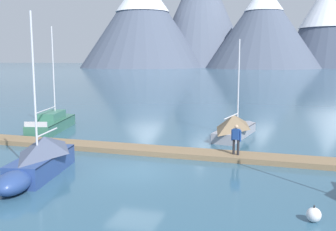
{
  "coord_description": "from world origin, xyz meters",
  "views": [
    {
      "loc": [
        6.72,
        -17.54,
        5.66
      ],
      "look_at": [
        0.0,
        6.0,
        2.0
      ],
      "focal_mm": 41.61,
      "sensor_mm": 36.0,
      "label": 1
    }
  ],
  "objects_px": {
    "sailboat_nearest_berth": "(54,122)",
    "mooring_buoy_channel_marker": "(314,215)",
    "sailboat_mid_dock_port": "(235,126)",
    "sailboat_second_berth": "(39,159)",
    "person_on_dock": "(236,138)"
  },
  "relations": [
    {
      "from": "sailboat_nearest_berth",
      "to": "mooring_buoy_channel_marker",
      "type": "height_order",
      "value": "sailboat_nearest_berth"
    },
    {
      "from": "mooring_buoy_channel_marker",
      "to": "sailboat_mid_dock_port",
      "type": "bearing_deg",
      "value": 106.78
    },
    {
      "from": "sailboat_mid_dock_port",
      "to": "mooring_buoy_channel_marker",
      "type": "height_order",
      "value": "sailboat_mid_dock_port"
    },
    {
      "from": "sailboat_nearest_berth",
      "to": "sailboat_second_berth",
      "type": "bearing_deg",
      "value": -61.04
    },
    {
      "from": "sailboat_mid_dock_port",
      "to": "sailboat_nearest_berth",
      "type": "bearing_deg",
      "value": -175.85
    },
    {
      "from": "sailboat_nearest_berth",
      "to": "sailboat_mid_dock_port",
      "type": "relative_size",
      "value": 1.13
    },
    {
      "from": "sailboat_nearest_berth",
      "to": "person_on_dock",
      "type": "relative_size",
      "value": 4.76
    },
    {
      "from": "sailboat_second_berth",
      "to": "mooring_buoy_channel_marker",
      "type": "distance_m",
      "value": 12.4
    },
    {
      "from": "sailboat_second_berth",
      "to": "sailboat_nearest_berth",
      "type": "bearing_deg",
      "value": 118.96
    },
    {
      "from": "sailboat_nearest_berth",
      "to": "person_on_dock",
      "type": "bearing_deg",
      "value": -19.96
    },
    {
      "from": "sailboat_nearest_berth",
      "to": "sailboat_second_berth",
      "type": "height_order",
      "value": "sailboat_nearest_berth"
    },
    {
      "from": "sailboat_mid_dock_port",
      "to": "person_on_dock",
      "type": "relative_size",
      "value": 4.21
    },
    {
      "from": "sailboat_nearest_berth",
      "to": "person_on_dock",
      "type": "height_order",
      "value": "sailboat_nearest_berth"
    },
    {
      "from": "sailboat_nearest_berth",
      "to": "person_on_dock",
      "type": "distance_m",
      "value": 15.83
    },
    {
      "from": "sailboat_second_berth",
      "to": "person_on_dock",
      "type": "height_order",
      "value": "sailboat_second_berth"
    }
  ]
}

